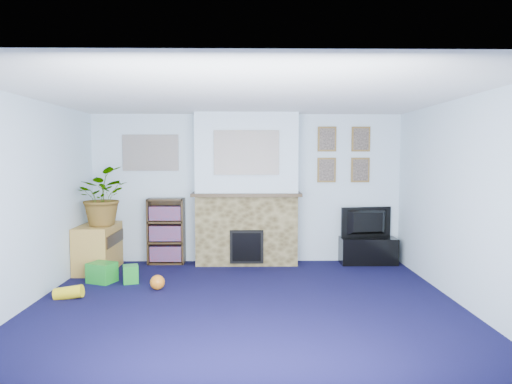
{
  "coord_description": "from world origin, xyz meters",
  "views": [
    {
      "loc": [
        0.05,
        -5.16,
        1.73
      ],
      "look_at": [
        0.13,
        0.76,
        1.26
      ],
      "focal_mm": 32.0,
      "sensor_mm": 36.0,
      "label": 1
    }
  ],
  "objects_px": {
    "tv_stand": "(368,250)",
    "sideboard": "(98,247)",
    "television": "(368,223)",
    "bookshelf": "(166,232)"
  },
  "relations": [
    {
      "from": "tv_stand",
      "to": "bookshelf",
      "type": "xyz_separation_m",
      "value": [
        -3.24,
        0.08,
        0.28
      ]
    },
    {
      "from": "television",
      "to": "bookshelf",
      "type": "distance_m",
      "value": 3.25
    },
    {
      "from": "sideboard",
      "to": "bookshelf",
      "type": "bearing_deg",
      "value": 25.3
    },
    {
      "from": "tv_stand",
      "to": "television",
      "type": "relative_size",
      "value": 1.05
    },
    {
      "from": "television",
      "to": "bookshelf",
      "type": "xyz_separation_m",
      "value": [
        -3.24,
        0.06,
        -0.16
      ]
    },
    {
      "from": "bookshelf",
      "to": "sideboard",
      "type": "xyz_separation_m",
      "value": [
        -0.95,
        -0.45,
        -0.15
      ]
    },
    {
      "from": "tv_stand",
      "to": "sideboard",
      "type": "distance_m",
      "value": 4.21
    },
    {
      "from": "tv_stand",
      "to": "sideboard",
      "type": "relative_size",
      "value": 0.99
    },
    {
      "from": "television",
      "to": "sideboard",
      "type": "xyz_separation_m",
      "value": [
        -4.19,
        -0.39,
        -0.31
      ]
    },
    {
      "from": "bookshelf",
      "to": "tv_stand",
      "type": "bearing_deg",
      "value": -1.35
    }
  ]
}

